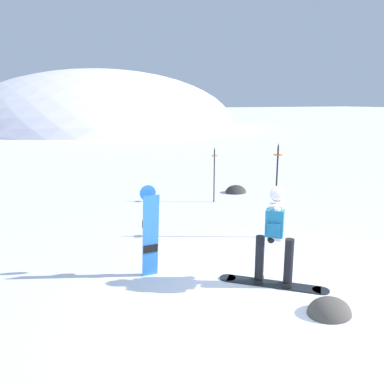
# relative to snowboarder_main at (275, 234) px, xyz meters

# --- Properties ---
(ground_plane) EXTENTS (300.00, 300.00, 0.00)m
(ground_plane) POSITION_rel_snowboarder_main_xyz_m (-0.23, -0.36, -0.92)
(ground_plane) COLOR white
(ridge_peak_main) EXTENTS (30.23, 27.21, 12.73)m
(ridge_peak_main) POSITION_rel_snowboarder_main_xyz_m (5.58, 40.25, -0.92)
(ridge_peak_main) COLOR white
(ridge_peak_main) RESTS_ON ground
(snowboarder_main) EXTENTS (1.44, 1.32, 1.71)m
(snowboarder_main) POSITION_rel_snowboarder_main_xyz_m (0.00, 0.00, 0.00)
(snowboarder_main) COLOR black
(snowboarder_main) RESTS_ON ground
(spare_snowboard) EXTENTS (0.28, 0.24, 1.65)m
(spare_snowboard) POSITION_rel_snowboarder_main_xyz_m (-1.76, 1.18, -0.08)
(spare_snowboard) COLOR blue
(spare_snowboard) RESTS_ON ground
(piste_marker_near) EXTENTS (0.20, 0.20, 1.69)m
(piste_marker_near) POSITION_rel_snowboarder_main_xyz_m (1.71, 5.46, 0.05)
(piste_marker_near) COLOR black
(piste_marker_near) RESTS_ON ground
(piste_marker_far) EXTENTS (0.20, 0.20, 2.15)m
(piste_marker_far) POSITION_rel_snowboarder_main_xyz_m (1.47, 2.01, 0.30)
(piste_marker_far) COLOR black
(piste_marker_far) RESTS_ON ground
(rock_dark) EXTENTS (0.73, 0.62, 0.51)m
(rock_dark) POSITION_rel_snowboarder_main_xyz_m (2.97, 6.28, -0.92)
(rock_dark) COLOR #383333
(rock_dark) RESTS_ON ground
(rock_mid) EXTENTS (0.68, 0.58, 0.48)m
(rock_mid) POSITION_rel_snowboarder_main_xyz_m (0.22, -1.10, -0.92)
(rock_mid) COLOR #4C4742
(rock_mid) RESTS_ON ground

